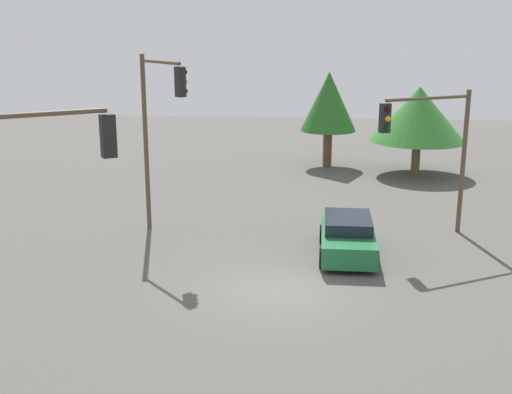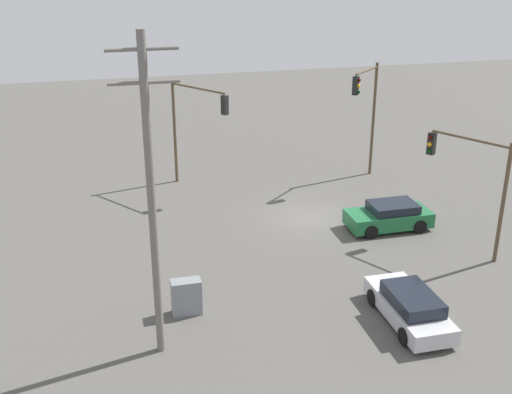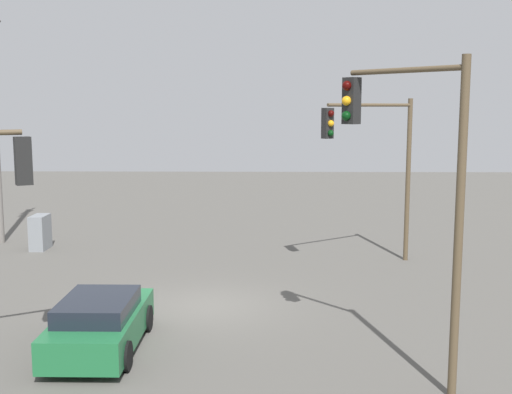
{
  "view_description": "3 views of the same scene",
  "coord_description": "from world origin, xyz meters",
  "px_view_note": "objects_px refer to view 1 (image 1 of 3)",
  "views": [
    {
      "loc": [
        18.53,
        1.23,
        7.89
      ],
      "look_at": [
        0.47,
        -0.61,
        3.11
      ],
      "focal_mm": 45.0,
      "sensor_mm": 36.0,
      "label": 1
    },
    {
      "loc": [
        10.32,
        29.45,
        13.65
      ],
      "look_at": [
        3.17,
        1.13,
        1.92
      ],
      "focal_mm": 45.0,
      "sensor_mm": 36.0,
      "label": 2
    },
    {
      "loc": [
        -18.57,
        -1.82,
        5.95
      ],
      "look_at": [
        2.01,
        -1.44,
        3.04
      ],
      "focal_mm": 45.0,
      "sensor_mm": 36.0,
      "label": 3
    }
  ],
  "objects_px": {
    "traffic_signal_main": "(7,191)",
    "traffic_signal_aux": "(158,117)",
    "traffic_signal_cross": "(432,138)",
    "sedan_green": "(348,237)"
  },
  "relations": [
    {
      "from": "traffic_signal_main",
      "to": "traffic_signal_aux",
      "type": "height_order",
      "value": "traffic_signal_aux"
    },
    {
      "from": "traffic_signal_cross",
      "to": "traffic_signal_aux",
      "type": "xyz_separation_m",
      "value": [
        0.69,
        -10.28,
        0.77
      ]
    },
    {
      "from": "traffic_signal_aux",
      "to": "traffic_signal_main",
      "type": "bearing_deg",
      "value": -47.84
    },
    {
      "from": "sedan_green",
      "to": "traffic_signal_main",
      "type": "relative_size",
      "value": 0.68
    },
    {
      "from": "traffic_signal_main",
      "to": "traffic_signal_aux",
      "type": "bearing_deg",
      "value": 49.21
    },
    {
      "from": "sedan_green",
      "to": "traffic_signal_aux",
      "type": "height_order",
      "value": "traffic_signal_aux"
    },
    {
      "from": "sedan_green",
      "to": "traffic_signal_cross",
      "type": "distance_m",
      "value": 5.04
    },
    {
      "from": "traffic_signal_main",
      "to": "traffic_signal_cross",
      "type": "xyz_separation_m",
      "value": [
        -10.85,
        11.24,
        -0.41
      ]
    },
    {
      "from": "sedan_green",
      "to": "traffic_signal_main",
      "type": "height_order",
      "value": "traffic_signal_main"
    },
    {
      "from": "traffic_signal_main",
      "to": "traffic_signal_aux",
      "type": "xyz_separation_m",
      "value": [
        -10.17,
        0.96,
        0.36
      ]
    }
  ]
}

